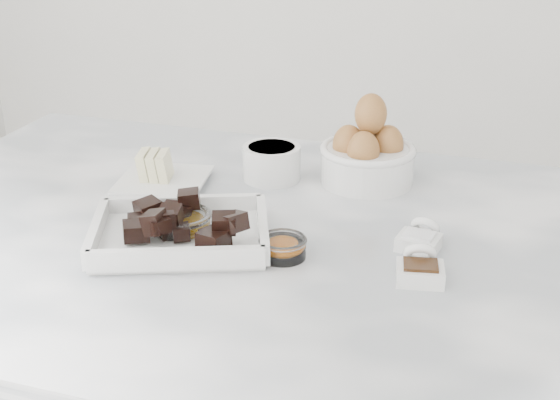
{
  "coord_description": "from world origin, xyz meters",
  "views": [
    {
      "loc": [
        0.33,
        -0.92,
        1.42
      ],
      "look_at": [
        0.02,
        0.03,
        0.98
      ],
      "focal_mm": 50.0,
      "sensor_mm": 36.0,
      "label": 1
    }
  ],
  "objects_px": {
    "egg_bowl": "(368,154)",
    "honey_bowl": "(181,225)",
    "zest_bowl": "(283,246)",
    "salt_spoon": "(420,238)",
    "chocolate_dish": "(180,227)",
    "sugar_ramekin": "(272,161)",
    "butter_plate": "(162,175)",
    "vanilla_spoon": "(420,268)"
  },
  "relations": [
    {
      "from": "honey_bowl",
      "to": "vanilla_spoon",
      "type": "relative_size",
      "value": 1.08
    },
    {
      "from": "honey_bowl",
      "to": "zest_bowl",
      "type": "distance_m",
      "value": 0.15
    },
    {
      "from": "chocolate_dish",
      "to": "sugar_ramekin",
      "type": "bearing_deg",
      "value": 81.09
    },
    {
      "from": "butter_plate",
      "to": "honey_bowl",
      "type": "relative_size",
      "value": 1.85
    },
    {
      "from": "sugar_ramekin",
      "to": "butter_plate",
      "type": "bearing_deg",
      "value": -151.45
    },
    {
      "from": "sugar_ramekin",
      "to": "egg_bowl",
      "type": "xyz_separation_m",
      "value": [
        0.15,
        0.03,
        0.02
      ]
    },
    {
      "from": "honey_bowl",
      "to": "salt_spoon",
      "type": "height_order",
      "value": "salt_spoon"
    },
    {
      "from": "butter_plate",
      "to": "zest_bowl",
      "type": "xyz_separation_m",
      "value": [
        0.26,
        -0.17,
        -0.0
      ]
    },
    {
      "from": "egg_bowl",
      "to": "zest_bowl",
      "type": "bearing_deg",
      "value": -99.28
    },
    {
      "from": "chocolate_dish",
      "to": "sugar_ramekin",
      "type": "relative_size",
      "value": 3.04
    },
    {
      "from": "egg_bowl",
      "to": "honey_bowl",
      "type": "height_order",
      "value": "egg_bowl"
    },
    {
      "from": "honey_bowl",
      "to": "salt_spoon",
      "type": "distance_m",
      "value": 0.33
    },
    {
      "from": "vanilla_spoon",
      "to": "honey_bowl",
      "type": "bearing_deg",
      "value": 177.7
    },
    {
      "from": "butter_plate",
      "to": "zest_bowl",
      "type": "height_order",
      "value": "butter_plate"
    },
    {
      "from": "egg_bowl",
      "to": "salt_spoon",
      "type": "relative_size",
      "value": 2.14
    },
    {
      "from": "chocolate_dish",
      "to": "butter_plate",
      "type": "xyz_separation_m",
      "value": [
        -0.11,
        0.18,
        -0.01
      ]
    },
    {
      "from": "sugar_ramekin",
      "to": "zest_bowl",
      "type": "bearing_deg",
      "value": -68.15
    },
    {
      "from": "egg_bowl",
      "to": "vanilla_spoon",
      "type": "distance_m",
      "value": 0.32
    },
    {
      "from": "salt_spoon",
      "to": "honey_bowl",
      "type": "bearing_deg",
      "value": -167.11
    },
    {
      "from": "chocolate_dish",
      "to": "zest_bowl",
      "type": "relative_size",
      "value": 4.42
    },
    {
      "from": "butter_plate",
      "to": "salt_spoon",
      "type": "distance_m",
      "value": 0.43
    },
    {
      "from": "egg_bowl",
      "to": "honey_bowl",
      "type": "relative_size",
      "value": 1.82
    },
    {
      "from": "zest_bowl",
      "to": "salt_spoon",
      "type": "relative_size",
      "value": 0.9
    },
    {
      "from": "egg_bowl",
      "to": "sugar_ramekin",
      "type": "bearing_deg",
      "value": -166.95
    },
    {
      "from": "zest_bowl",
      "to": "salt_spoon",
      "type": "bearing_deg",
      "value": 26.83
    },
    {
      "from": "salt_spoon",
      "to": "chocolate_dish",
      "type": "bearing_deg",
      "value": -163.74
    },
    {
      "from": "butter_plate",
      "to": "sugar_ramekin",
      "type": "relative_size",
      "value": 1.67
    },
    {
      "from": "egg_bowl",
      "to": "vanilla_spoon",
      "type": "xyz_separation_m",
      "value": [
        0.13,
        -0.29,
        -0.03
      ]
    },
    {
      "from": "honey_bowl",
      "to": "chocolate_dish",
      "type": "bearing_deg",
      "value": -70.15
    },
    {
      "from": "butter_plate",
      "to": "honey_bowl",
      "type": "bearing_deg",
      "value": -55.88
    },
    {
      "from": "honey_bowl",
      "to": "egg_bowl",
      "type": "bearing_deg",
      "value": 54.67
    },
    {
      "from": "butter_plate",
      "to": "egg_bowl",
      "type": "relative_size",
      "value": 1.02
    },
    {
      "from": "vanilla_spoon",
      "to": "butter_plate",
      "type": "bearing_deg",
      "value": 158.46
    },
    {
      "from": "butter_plate",
      "to": "vanilla_spoon",
      "type": "bearing_deg",
      "value": -21.54
    },
    {
      "from": "chocolate_dish",
      "to": "sugar_ramekin",
      "type": "distance_m",
      "value": 0.27
    },
    {
      "from": "butter_plate",
      "to": "vanilla_spoon",
      "type": "relative_size",
      "value": 2.0
    },
    {
      "from": "zest_bowl",
      "to": "salt_spoon",
      "type": "xyz_separation_m",
      "value": [
        0.17,
        0.08,
        -0.0
      ]
    },
    {
      "from": "egg_bowl",
      "to": "vanilla_spoon",
      "type": "relative_size",
      "value": 1.96
    },
    {
      "from": "chocolate_dish",
      "to": "honey_bowl",
      "type": "xyz_separation_m",
      "value": [
        -0.01,
        0.02,
        -0.01
      ]
    },
    {
      "from": "sugar_ramekin",
      "to": "honey_bowl",
      "type": "relative_size",
      "value": 1.11
    },
    {
      "from": "chocolate_dish",
      "to": "honey_bowl",
      "type": "height_order",
      "value": "chocolate_dish"
    },
    {
      "from": "sugar_ramekin",
      "to": "salt_spoon",
      "type": "height_order",
      "value": "sugar_ramekin"
    }
  ]
}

